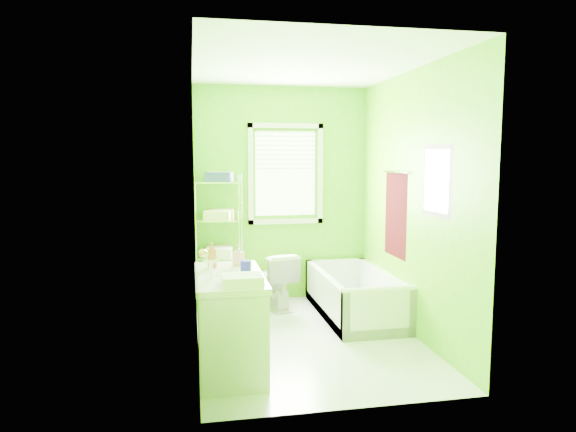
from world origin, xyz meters
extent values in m
plane|color=silver|center=(0.00, 0.00, 0.00)|extent=(2.90, 2.90, 0.00)
cube|color=#54B008|center=(0.00, 1.45, 1.30)|extent=(2.10, 0.04, 2.60)
cube|color=#54B008|center=(0.00, -1.45, 1.30)|extent=(2.10, 0.04, 2.60)
cube|color=#54B008|center=(-1.05, 0.00, 1.30)|extent=(0.04, 2.90, 2.60)
cube|color=#54B008|center=(1.05, 0.00, 1.30)|extent=(0.04, 2.90, 2.60)
cube|color=white|center=(0.00, 0.00, 2.60)|extent=(2.10, 2.90, 0.04)
cube|color=white|center=(0.05, 1.44, 1.55)|extent=(0.74, 0.01, 1.01)
cube|color=white|center=(0.05, 1.42, 0.97)|extent=(0.92, 0.05, 0.06)
cube|color=white|center=(0.05, 1.42, 2.13)|extent=(0.92, 0.05, 0.06)
cube|color=white|center=(-0.38, 1.42, 1.55)|extent=(0.06, 0.05, 1.22)
cube|color=white|center=(0.48, 1.42, 1.55)|extent=(0.06, 0.05, 1.22)
cube|color=white|center=(0.05, 1.42, 1.84)|extent=(0.72, 0.02, 0.50)
cube|color=white|center=(-1.04, -1.00, 1.00)|extent=(0.02, 0.80, 2.00)
sphere|color=gold|center=(-1.00, -0.67, 1.00)|extent=(0.07, 0.07, 0.07)
cube|color=#3D0709|center=(1.04, 0.35, 1.15)|extent=(0.02, 0.58, 0.90)
cylinder|color=silver|center=(1.02, 0.35, 1.60)|extent=(0.02, 0.62, 0.02)
cube|color=#CC5972|center=(1.04, -0.55, 1.55)|extent=(0.02, 0.54, 0.64)
cube|color=white|center=(1.03, -0.55, 1.55)|extent=(0.01, 0.44, 0.54)
cube|color=white|center=(0.68, 0.61, 0.05)|extent=(0.75, 1.60, 0.11)
cube|color=white|center=(0.34, 0.61, 0.24)|extent=(0.07, 1.60, 0.48)
cube|color=white|center=(1.01, 0.61, 0.24)|extent=(0.07, 1.60, 0.48)
cube|color=white|center=(0.68, -0.16, 0.24)|extent=(0.75, 0.07, 0.48)
cube|color=white|center=(0.68, 1.37, 0.24)|extent=(0.75, 0.07, 0.48)
cylinder|color=white|center=(0.68, -0.16, 0.48)|extent=(0.75, 0.07, 0.07)
cylinder|color=blue|center=(0.68, 0.05, 0.14)|extent=(0.38, 0.38, 0.07)
cylinder|color=#C7DA16|center=(0.68, 0.05, 0.20)|extent=(0.35, 0.35, 0.06)
cube|color=blue|center=(0.64, 0.19, 0.26)|extent=(0.27, 0.11, 0.24)
imported|color=white|center=(-0.14, 1.04, 0.33)|extent=(0.50, 0.72, 0.67)
cube|color=silver|center=(-0.79, -0.59, 0.38)|extent=(0.52, 1.04, 0.75)
cube|color=silver|center=(-0.79, -0.59, 0.78)|extent=(0.55, 1.07, 0.05)
ellipsoid|color=white|center=(-0.77, -0.73, 0.77)|extent=(0.36, 0.47, 0.13)
cylinder|color=silver|center=(-0.94, -0.73, 0.87)|extent=(0.03, 0.03, 0.16)
cylinder|color=silver|center=(-0.94, -0.73, 0.94)|extent=(0.12, 0.02, 0.02)
imported|color=#D05F3D|center=(-0.92, -0.31, 0.91)|extent=(0.09, 0.09, 0.22)
imported|color=pink|center=(-0.68, -0.25, 0.89)|extent=(0.11, 0.11, 0.18)
cylinder|color=#201BB2|center=(-0.65, -0.54, 0.85)|extent=(0.09, 0.09, 0.10)
cube|color=white|center=(-0.72, -0.97, 0.84)|extent=(0.31, 0.24, 0.08)
cylinder|color=silver|center=(-1.04, 1.17, 0.78)|extent=(0.02, 0.02, 1.56)
cylinder|color=silver|center=(-0.99, 1.46, 0.78)|extent=(0.02, 0.02, 1.56)
cylinder|color=silver|center=(-0.55, 1.08, 0.78)|extent=(0.02, 0.02, 1.56)
cylinder|color=silver|center=(-0.50, 1.37, 0.78)|extent=(0.02, 0.02, 1.56)
cube|color=silver|center=(-0.77, 1.27, 0.15)|extent=(0.57, 0.41, 0.02)
cube|color=silver|center=(-0.77, 1.27, 0.59)|extent=(0.57, 0.41, 0.02)
cube|color=silver|center=(-0.77, 1.27, 1.03)|extent=(0.57, 0.41, 0.02)
cube|color=silver|center=(-0.77, 1.27, 1.47)|extent=(0.57, 0.41, 0.02)
cube|color=#2A3C99|center=(-0.78, 1.17, 1.53)|extent=(0.32, 0.25, 0.11)
cube|color=white|center=(-0.74, 1.38, 1.53)|extent=(0.32, 0.25, 0.11)
cube|color=#DBCE86|center=(-0.80, 1.17, 1.09)|extent=(0.32, 0.25, 0.11)
cube|color=#DBCE86|center=(-0.73, 1.38, 1.09)|extent=(0.32, 0.25, 0.11)
cube|color=white|center=(-0.78, 1.19, 0.65)|extent=(0.32, 0.25, 0.11)
cube|color=#F2A5AF|center=(-0.78, 1.40, 0.65)|extent=(0.32, 0.25, 0.11)
cube|color=#F2A5AF|center=(-0.52, 1.22, 0.33)|extent=(0.07, 0.27, 0.49)
camera|label=1|loc=(-1.08, -4.73, 1.76)|focal=32.00mm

